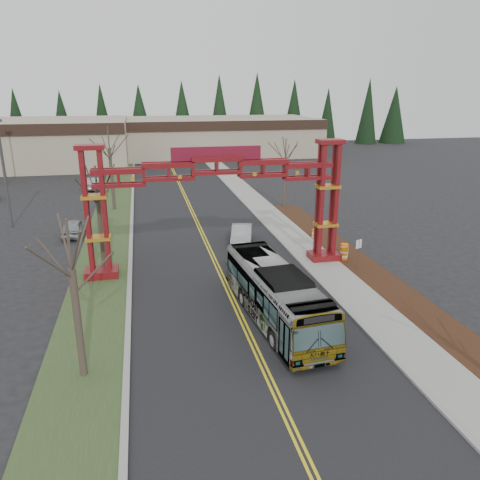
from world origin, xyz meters
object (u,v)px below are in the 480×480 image
object	(u,v)px
bare_tree_median_mid	(98,197)
barrel_south	(344,254)
street_sign	(358,249)
gateway_arch	(217,186)
retail_building_east	(217,136)
transit_bus	(275,294)
parked_car_near_a	(74,227)
bare_tree_right_far	(286,158)
parked_car_far_a	(94,183)
barrel_north	(315,234)
silver_sedan	(242,235)
bare_tree_median_far	(109,149)
light_pole_near	(3,166)
barrel_mid	(344,251)
light_pole_far	(0,141)
bare_tree_median_near	(72,270)

from	to	relation	value
bare_tree_median_mid	barrel_south	world-z (taller)	bare_tree_median_mid
street_sign	gateway_arch	bearing A→B (deg)	165.41
retail_building_east	transit_bus	bearing A→B (deg)	-96.65
parked_car_near_a	bare_tree_right_far	size ratio (longest dim) A/B	0.59
parked_car_far_a	bare_tree_right_far	xyz separation A→B (m)	(21.00, -14.47, 4.59)
parked_car_far_a	street_sign	world-z (taller)	street_sign
retail_building_east	parked_car_far_a	bearing A→B (deg)	-124.15
parked_car_far_a	barrel_south	bearing A→B (deg)	123.80
retail_building_east	bare_tree_right_far	bearing A→B (deg)	-90.00
retail_building_east	barrel_south	world-z (taller)	retail_building_east
gateway_arch	transit_bus	xyz separation A→B (m)	(1.80, -8.35, -4.44)
transit_bus	barrel_south	world-z (taller)	transit_bus
barrel_south	barrel_north	distance (m)	5.36
transit_bus	bare_tree_median_mid	size ratio (longest dim) A/B	1.53
parked_car_near_a	barrel_north	distance (m)	20.88
silver_sedan	bare_tree_median_far	bearing A→B (deg)	141.61
parked_car_near_a	light_pole_near	size ratio (longest dim) A/B	0.44
transit_bus	barrel_mid	bearing A→B (deg)	42.11
bare_tree_right_far	light_pole_far	xyz separation A→B (m)	(-32.90, 20.43, 0.34)
light_pole_far	barrel_north	distance (m)	45.59
light_pole_far	barrel_south	xyz separation A→B (m)	(32.32, -37.36, -5.15)
transit_bus	bare_tree_median_far	bearing A→B (deg)	104.55
light_pole_far	barrel_north	world-z (taller)	light_pole_far
bare_tree_right_far	barrel_south	bearing A→B (deg)	-91.97
bare_tree_right_far	barrel_south	world-z (taller)	bare_tree_right_far
bare_tree_median_far	light_pole_far	world-z (taller)	light_pole_far
retail_building_east	bare_tree_median_far	distance (m)	46.45
bare_tree_median_near	street_sign	xyz separation A→B (m)	(17.50, 9.32, -3.42)
retail_building_east	bare_tree_median_mid	distance (m)	62.43
gateway_arch	street_sign	world-z (taller)	gateway_arch
retail_building_east	barrel_south	xyz separation A→B (m)	(-0.58, -62.35, -2.97)
light_pole_far	barrel_north	bearing A→B (deg)	-44.97
gateway_arch	silver_sedan	world-z (taller)	gateway_arch
bare_tree_right_far	barrel_north	distance (m)	12.60
light_pole_near	light_pole_far	bearing A→B (deg)	104.65
parked_car_far_a	barrel_south	size ratio (longest dim) A/B	4.28
gateway_arch	bare_tree_median_far	xyz separation A→B (m)	(-8.00, 19.23, 0.45)
bare_tree_median_near	light_pole_far	world-z (taller)	light_pole_far
silver_sedan	barrel_south	world-z (taller)	silver_sedan
bare_tree_median_near	barrel_north	distance (m)	24.41
gateway_arch	barrel_north	size ratio (longest dim) A/B	20.11
bare_tree_median_far	barrel_south	distance (m)	26.89
barrel_south	barrel_mid	world-z (taller)	barrel_mid
transit_bus	street_sign	size ratio (longest dim) A/B	4.85
parked_car_far_a	street_sign	size ratio (longest dim) A/B	2.03
parked_car_far_a	bare_tree_median_near	bearing A→B (deg)	94.76
bare_tree_right_far	street_sign	xyz separation A→B (m)	(-0.50, -19.00, -3.71)
bare_tree_median_far	bare_tree_right_far	bearing A→B (deg)	-8.54
parked_car_near_a	parked_car_far_a	distance (m)	20.56
parked_car_far_a	street_sign	bearing A→B (deg)	122.25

